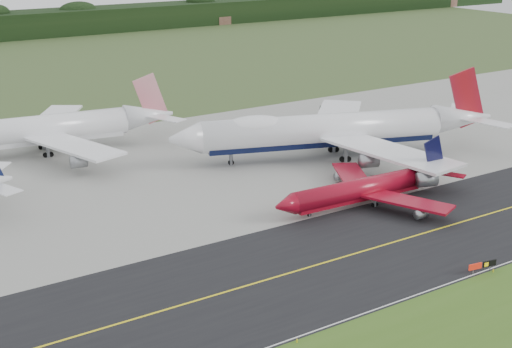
% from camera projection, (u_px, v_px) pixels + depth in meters
% --- Properties ---
extents(ground, '(600.00, 600.00, 0.00)m').
position_uv_depth(ground, '(375.00, 235.00, 123.17)').
color(ground, '#314520').
rests_on(ground, ground).
extents(taxiway, '(400.00, 32.00, 0.02)m').
position_uv_depth(taxiway, '(391.00, 243.00, 119.97)').
color(taxiway, black).
rests_on(taxiway, ground).
extents(apron, '(400.00, 78.00, 0.01)m').
position_uv_depth(apron, '(228.00, 159.00, 163.97)').
color(apron, gray).
rests_on(apron, ground).
extents(taxiway_centreline, '(400.00, 0.40, 0.00)m').
position_uv_depth(taxiway_centreline, '(391.00, 243.00, 119.96)').
color(taxiway_centreline, yellow).
rests_on(taxiway_centreline, taxiway).
extents(taxiway_edge_line, '(400.00, 0.25, 0.00)m').
position_uv_depth(taxiway_edge_line, '(461.00, 279.00, 107.56)').
color(taxiway_edge_line, silver).
rests_on(taxiway_edge_line, taxiway).
extents(jet_ba_747, '(76.00, 61.36, 19.59)m').
position_uv_depth(jet_ba_747, '(333.00, 130.00, 162.93)').
color(jet_ba_747, white).
rests_on(jet_ba_747, ground).
extents(jet_red_737, '(41.08, 33.56, 11.11)m').
position_uv_depth(jet_red_737, '(368.00, 188.00, 136.49)').
color(jet_red_737, maroon).
rests_on(jet_red_737, ground).
extents(jet_star_tail, '(64.35, 53.40, 16.97)m').
position_uv_depth(jet_star_tail, '(43.00, 130.00, 166.35)').
color(jet_star_tail, white).
rests_on(jet_star_tail, ground).
extents(taxiway_sign, '(5.08, 1.01, 1.71)m').
position_uv_depth(taxiway_sign, '(482.00, 265.00, 109.39)').
color(taxiway_sign, slate).
rests_on(taxiway_sign, ground).
extents(edge_marker_left, '(0.16, 0.16, 0.50)m').
position_uv_depth(edge_marker_left, '(297.00, 341.00, 91.01)').
color(edge_marker_left, yellow).
rests_on(edge_marker_left, ground).
extents(edge_marker_center, '(0.16, 0.16, 0.50)m').
position_uv_depth(edge_marker_center, '(493.00, 271.00, 109.70)').
color(edge_marker_center, yellow).
rests_on(edge_marker_center, ground).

